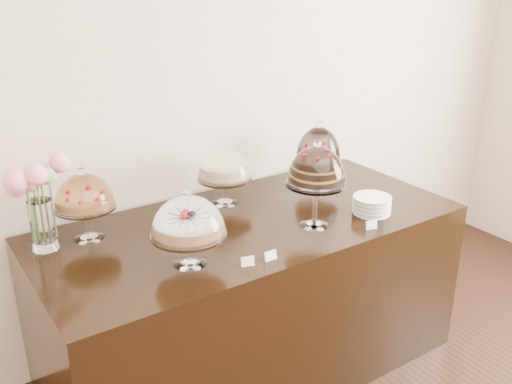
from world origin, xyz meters
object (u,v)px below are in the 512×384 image
cake_stand_sugar_sponge (188,220)px  flower_vase (37,194)px  cake_stand_fruit_tart (84,195)px  plate_stack (372,205)px  cake_stand_dark_choco (318,147)px  display_counter (251,296)px  cake_stand_cheesecake (224,167)px  cake_stand_choco_layer (316,169)px

cake_stand_sugar_sponge → flower_vase: (-0.50, 0.51, 0.06)m
cake_stand_sugar_sponge → cake_stand_fruit_tart: size_ratio=0.97×
flower_vase → plate_stack: size_ratio=2.25×
cake_stand_dark_choco → plate_stack: cake_stand_dark_choco is taller
display_counter → plate_stack: bearing=-24.7°
cake_stand_sugar_sponge → cake_stand_cheesecake: 0.70m
cake_stand_choco_layer → cake_stand_dark_choco: bearing=49.1°
cake_stand_sugar_sponge → plate_stack: cake_stand_sugar_sponge is taller
display_counter → plate_stack: 0.82m
cake_stand_sugar_sponge → cake_stand_cheesecake: bearing=46.3°
cake_stand_sugar_sponge → cake_stand_choco_layer: (0.71, 0.00, 0.09)m
plate_stack → cake_stand_sugar_sponge: bearing=177.4°
cake_stand_choco_layer → plate_stack: cake_stand_choco_layer is taller
cake_stand_choco_layer → cake_stand_dark_choco: 0.59m
display_counter → cake_stand_dark_choco: size_ratio=5.63×
display_counter → cake_stand_choco_layer: (0.24, -0.22, 0.75)m
display_counter → cake_stand_choco_layer: cake_stand_choco_layer is taller
cake_stand_cheesecake → plate_stack: size_ratio=1.77×
cake_stand_choco_layer → cake_stand_fruit_tart: bearing=153.8°
cake_stand_fruit_tart → flower_vase: bearing=177.6°
cake_stand_sugar_sponge → cake_stand_choco_layer: cake_stand_choco_layer is taller
cake_stand_cheesecake → cake_stand_fruit_tart: (-0.77, -0.01, 0.02)m
cake_stand_dark_choco → cake_stand_cheesecake: bearing=174.5°
cake_stand_fruit_tart → flower_vase: flower_vase is taller
cake_stand_sugar_sponge → cake_stand_dark_choco: size_ratio=0.90×
cake_stand_fruit_tart → cake_stand_sugar_sponge: bearing=-59.9°
cake_stand_fruit_tart → plate_stack: size_ratio=1.86×
cake_stand_cheesecake → cake_stand_dark_choco: size_ratio=0.89×
cake_stand_cheesecake → cake_stand_fruit_tart: 0.77m
cake_stand_sugar_sponge → flower_vase: bearing=134.4°
plate_stack → display_counter: bearing=155.3°
display_counter → cake_stand_choco_layer: bearing=-42.0°
cake_stand_cheesecake → cake_stand_dark_choco: cake_stand_dark_choco is taller
display_counter → flower_vase: 1.24m
cake_stand_cheesecake → flower_vase: size_ratio=0.79×
cake_stand_fruit_tart → flower_vase: size_ratio=0.82×
display_counter → cake_stand_sugar_sponge: cake_stand_sugar_sponge is taller
flower_vase → plate_stack: bearing=-19.6°
display_counter → cake_stand_sugar_sponge: 0.84m
flower_vase → plate_stack: flower_vase is taller
display_counter → cake_stand_fruit_tart: 1.05m
flower_vase → cake_stand_sugar_sponge: bearing=-45.6°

